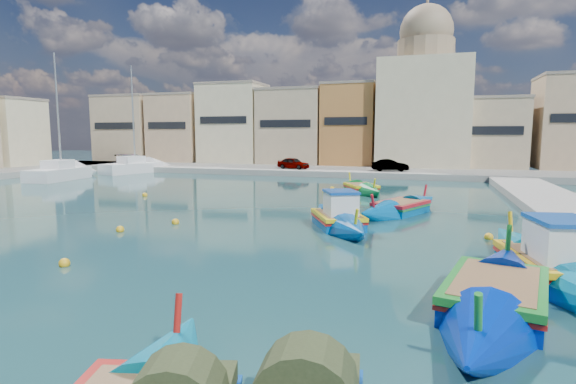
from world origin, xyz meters
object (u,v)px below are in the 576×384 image
at_px(luzzu_turquoise_cabin, 550,267).
at_px(luzzu_blue_south, 495,299).
at_px(luzzu_cyan_mid, 401,209).
at_px(luzzu_green, 361,189).
at_px(church_block, 424,99).
at_px(luzzu_blue_cabin, 338,220).
at_px(yacht_north, 147,168).
at_px(yacht_midnorth, 72,173).

relative_size(luzzu_turquoise_cabin, luzzu_blue_south, 0.99).
bearing_deg(luzzu_cyan_mid, luzzu_blue_south, -77.10).
bearing_deg(luzzu_turquoise_cabin, luzzu_green, 114.36).
relative_size(church_block, luzzu_turquoise_cabin, 2.00).
xyz_separation_m(luzzu_blue_cabin, yacht_north, (-26.82, 23.75, 0.17)).
height_order(luzzu_turquoise_cabin, luzzu_blue_south, luzzu_turquoise_cabin).
bearing_deg(luzzu_cyan_mid, luzzu_turquoise_cabin, -64.01).
relative_size(luzzu_blue_cabin, luzzu_blue_south, 0.79).
xyz_separation_m(luzzu_cyan_mid, yacht_north, (-29.41, 19.10, 0.25)).
height_order(church_block, luzzu_blue_south, church_block).
distance_m(luzzu_blue_south, yacht_midnorth, 42.44).
distance_m(church_block, luzzu_turquoise_cabin, 41.76).
bearing_deg(luzzu_turquoise_cabin, yacht_midnorth, 150.72).
relative_size(luzzu_turquoise_cabin, luzzu_cyan_mid, 1.19).
height_order(church_block, yacht_midnorth, church_block).
relative_size(church_block, luzzu_cyan_mid, 2.38).
bearing_deg(yacht_midnorth, luzzu_blue_cabin, -27.31).
bearing_deg(luzzu_blue_cabin, luzzu_turquoise_cabin, -36.24).
bearing_deg(yacht_north, luzzu_cyan_mid, -33.00).
relative_size(luzzu_blue_cabin, luzzu_green, 1.09).
bearing_deg(yacht_north, church_block, 20.93).
height_order(luzzu_turquoise_cabin, yacht_midnorth, yacht_midnorth).
distance_m(church_block, luzzu_blue_cabin, 36.26).
bearing_deg(luzzu_green, luzzu_blue_cabin, -86.54).
bearing_deg(luzzu_cyan_mid, luzzu_green, 112.28).
relative_size(luzzu_cyan_mid, luzzu_blue_south, 0.83).
relative_size(luzzu_green, luzzu_blue_south, 0.73).
height_order(luzzu_turquoise_cabin, yacht_north, yacht_north).
bearing_deg(luzzu_blue_cabin, luzzu_cyan_mid, 60.89).
bearing_deg(church_block, luzzu_blue_cabin, -95.13).
bearing_deg(church_block, yacht_midnorth, -148.48).
xyz_separation_m(church_block, luzzu_blue_south, (2.48, -43.88, -8.12)).
distance_m(luzzu_blue_cabin, luzzu_cyan_mid, 5.32).
height_order(church_block, luzzu_blue_cabin, church_block).
bearing_deg(luzzu_blue_south, luzzu_green, 106.59).
bearing_deg(luzzu_blue_cabin, luzzu_blue_south, -56.95).
xyz_separation_m(church_block, luzzu_turquoise_cabin, (4.39, -40.75, -8.05)).
bearing_deg(yacht_midnorth, yacht_north, 72.87).
height_order(church_block, luzzu_cyan_mid, church_block).
bearing_deg(yacht_north, luzzu_green, -22.69).
bearing_deg(luzzu_green, yacht_north, 157.31).
xyz_separation_m(church_block, luzzu_cyan_mid, (-0.57, -30.56, -8.16)).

